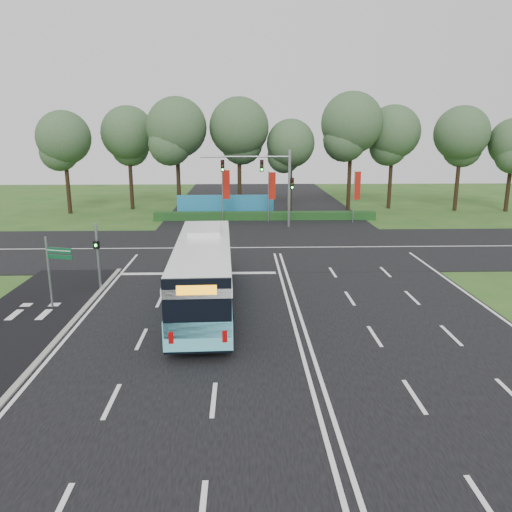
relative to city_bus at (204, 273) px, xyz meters
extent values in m
plane|color=#244F1A|center=(4.22, 1.14, -1.81)|extent=(120.00, 120.00, 0.00)
cube|color=black|center=(4.22, 1.14, -1.79)|extent=(20.00, 120.00, 0.04)
cube|color=black|center=(4.22, 13.14, -1.79)|extent=(120.00, 14.00, 0.05)
cube|color=black|center=(-8.28, -1.86, -1.78)|extent=(5.00, 18.00, 0.06)
cube|color=gray|center=(-5.88, -1.86, -1.75)|extent=(0.25, 18.00, 0.12)
cube|color=#61CFE0|center=(0.00, 0.01, -0.70)|extent=(3.05, 12.63, 1.15)
cube|color=black|center=(0.00, 0.01, -1.22)|extent=(3.03, 12.57, 0.31)
cube|color=black|center=(0.00, 0.01, 0.35)|extent=(2.94, 12.44, 0.99)
cube|color=white|center=(0.00, 0.01, 0.98)|extent=(3.05, 12.63, 0.37)
cube|color=white|center=(0.00, 0.01, 1.34)|extent=(2.98, 12.13, 0.37)
cube|color=white|center=(-0.09, 2.62, 1.66)|extent=(1.78, 3.19, 0.26)
cube|color=black|center=(0.22, -6.20, 0.40)|extent=(2.54, 0.21, 2.30)
cube|color=orange|center=(0.22, -6.24, 1.14)|extent=(1.47, 0.11, 0.37)
cylinder|color=black|center=(-1.35, 3.52, -1.27)|extent=(0.33, 1.10, 1.09)
cylinder|color=black|center=(1.10, 3.61, -1.27)|extent=(0.33, 1.10, 1.09)
cylinder|color=black|center=(-1.09, -4.00, -1.27)|extent=(0.33, 1.10, 1.09)
cylinder|color=black|center=(1.37, -3.92, -1.27)|extent=(0.33, 1.10, 1.09)
cylinder|color=gray|center=(-6.04, 3.33, 0.05)|extent=(0.15, 0.15, 3.72)
cube|color=black|center=(-6.04, 3.15, 0.74)|extent=(0.35, 0.29, 0.43)
sphere|color=#19F233|center=(-6.04, 3.05, 0.74)|extent=(0.15, 0.15, 0.15)
cylinder|color=gray|center=(-7.55, 0.19, 0.00)|extent=(0.11, 0.11, 3.63)
cube|color=#0C4425|center=(-6.90, 0.00, 1.18)|extent=(1.32, 0.44, 0.27)
cube|color=#0C4425|center=(-6.90, 0.00, 0.87)|extent=(1.32, 0.44, 0.20)
cube|color=white|center=(-6.90, -0.04, 1.18)|extent=(1.22, 0.37, 0.04)
cylinder|color=gray|center=(0.07, 24.31, 0.76)|extent=(0.08, 0.08, 5.14)
cube|color=#A0180D|center=(0.44, 24.32, 1.84)|extent=(0.69, 0.05, 2.74)
cylinder|color=gray|center=(4.50, 24.61, 0.64)|extent=(0.08, 0.08, 4.90)
cube|color=#A0180D|center=(4.85, 24.62, 1.67)|extent=(0.65, 0.06, 2.61)
cylinder|color=gray|center=(12.60, 23.67, 0.69)|extent=(0.08, 0.08, 5.01)
cube|color=#A0180D|center=(12.94, 23.81, 1.75)|extent=(0.63, 0.29, 2.67)
cylinder|color=gray|center=(6.22, 21.64, 1.69)|extent=(0.24, 0.24, 7.00)
cylinder|color=gray|center=(2.22, 21.64, 4.59)|extent=(8.00, 0.16, 0.16)
cube|color=black|center=(3.72, 21.64, 3.79)|extent=(0.32, 0.28, 1.05)
cube|color=black|center=(0.22, 21.64, 3.79)|extent=(0.32, 0.28, 1.05)
cube|color=black|center=(6.47, 21.64, 2.19)|extent=(0.32, 0.28, 1.05)
cube|color=#133514|center=(4.22, 25.64, -1.41)|extent=(22.00, 1.20, 0.80)
cube|color=teal|center=(0.22, 28.14, -0.71)|extent=(10.00, 0.30, 2.20)
cylinder|color=black|center=(-16.61, 30.40, 1.97)|extent=(0.44, 0.44, 7.57)
sphere|color=#304F2E|center=(-16.61, 30.40, 6.16)|extent=(5.58, 5.58, 5.58)
cylinder|color=black|center=(-10.54, 33.33, 2.19)|extent=(0.44, 0.44, 8.01)
sphere|color=#304F2E|center=(-10.54, 33.33, 6.62)|extent=(5.90, 5.90, 5.90)
cylinder|color=black|center=(-4.83, 30.31, 2.46)|extent=(0.44, 0.44, 8.55)
sphere|color=#304F2E|center=(-4.83, 30.31, 7.18)|extent=(6.30, 6.30, 6.30)
cylinder|color=black|center=(1.68, 30.93, 2.47)|extent=(0.44, 0.44, 8.56)
sphere|color=#304F2E|center=(1.68, 30.93, 7.20)|extent=(6.31, 6.31, 6.31)
cylinder|color=black|center=(7.20, 30.94, 1.68)|extent=(0.44, 0.44, 6.99)
sphere|color=#304F2E|center=(7.20, 30.94, 5.54)|extent=(5.15, 5.15, 5.15)
cylinder|color=black|center=(13.80, 31.59, 2.69)|extent=(0.44, 0.44, 9.01)
sphere|color=#304F2E|center=(13.80, 31.59, 7.67)|extent=(6.64, 6.64, 6.64)
cylinder|color=black|center=(18.80, 33.01, 2.23)|extent=(0.44, 0.44, 8.10)
sphere|color=#304F2E|center=(18.80, 33.01, 6.71)|extent=(5.97, 5.97, 5.97)
cylinder|color=black|center=(25.68, 31.06, 2.17)|extent=(0.44, 0.44, 7.98)
sphere|color=#304F2E|center=(25.68, 31.06, 6.58)|extent=(5.88, 5.88, 5.88)
cylinder|color=black|center=(31.10, 30.37, 1.72)|extent=(0.44, 0.44, 7.06)
camera|label=1|loc=(1.86, -23.52, 6.68)|focal=35.00mm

